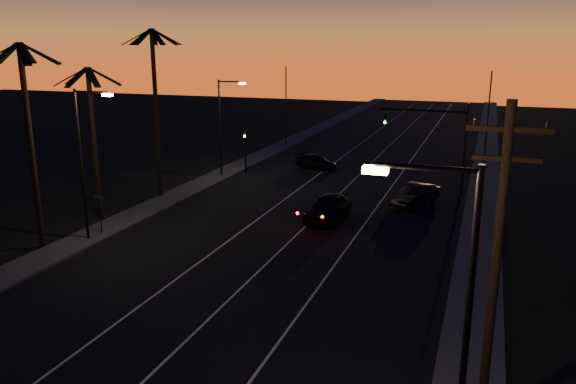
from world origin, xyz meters
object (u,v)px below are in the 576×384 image
at_px(right_car, 415,195).
at_px(utility_pole, 496,265).
at_px(cross_car, 317,162).
at_px(lead_car, 328,207).
at_px(signal_mast, 435,130).

bearing_deg(right_car, utility_pole, -78.09).
relative_size(utility_pole, cross_car, 2.14).
height_order(utility_pole, lead_car, utility_pole).
bearing_deg(right_car, lead_car, -133.37).
distance_m(utility_pole, right_car, 25.11).
bearing_deg(lead_car, utility_pole, -61.68).
bearing_deg(lead_car, signal_mast, 63.03).
height_order(lead_car, right_car, lead_car).
relative_size(utility_pole, signal_mast, 1.41).
distance_m(signal_mast, lead_car, 13.13).
bearing_deg(utility_pole, right_car, 101.91).
bearing_deg(cross_car, lead_car, -70.41).
distance_m(right_car, cross_car, 14.35).
bearing_deg(right_car, signal_mast, 83.78).
relative_size(signal_mast, lead_car, 1.23).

